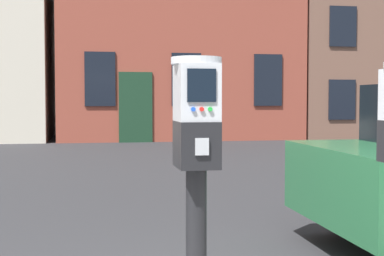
% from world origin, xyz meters
% --- Properties ---
extents(parking_meter_twin_adjacent, '(0.22, 0.25, 1.32)m').
position_xyz_m(parking_meter_twin_adjacent, '(-0.24, -0.29, 1.05)').
color(parking_meter_twin_adjacent, black).
rests_on(parking_meter_twin_adjacent, sidewalk_slab).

